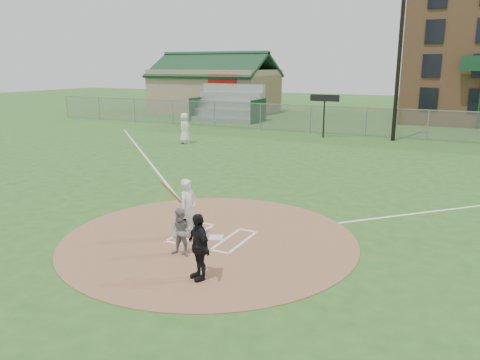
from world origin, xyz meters
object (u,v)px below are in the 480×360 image
at_px(ondeck_player, 185,128).
at_px(batter_at_plate, 188,209).
at_px(umpire, 199,247).
at_px(catcher, 181,232).
at_px(home_plate, 216,238).

xyz_separation_m(ondeck_player, batter_at_plate, (9.20, -14.24, -0.08)).
relative_size(umpire, ondeck_player, 0.82).
height_order(catcher, ondeck_player, ondeck_player).
distance_m(home_plate, catcher, 1.62).
bearing_deg(catcher, home_plate, 78.13).
bearing_deg(umpire, batter_at_plate, 159.76).
xyz_separation_m(umpire, batter_at_plate, (-1.63, 2.17, 0.08)).
relative_size(catcher, ondeck_player, 0.66).
bearing_deg(umpire, home_plate, 142.92).
relative_size(home_plate, umpire, 0.26).
bearing_deg(home_plate, catcher, -97.83).
height_order(umpire, ondeck_player, ondeck_player).
xyz_separation_m(home_plate, umpire, (0.90, -2.47, 0.78)).
relative_size(umpire, batter_at_plate, 0.89).
relative_size(catcher, batter_at_plate, 0.71).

